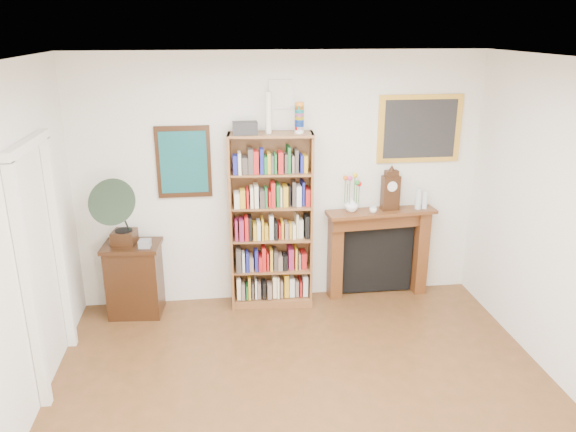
% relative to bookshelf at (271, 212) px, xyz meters
% --- Properties ---
extents(room, '(4.51, 5.01, 2.81)m').
position_rel_bookshelf_xyz_m(room, '(0.13, -2.32, 0.30)').
color(room, '#4D3417').
rests_on(room, ground).
extents(door_casing, '(0.08, 1.02, 2.17)m').
position_rel_bookshelf_xyz_m(door_casing, '(-2.08, -1.12, 0.16)').
color(door_casing, white).
rests_on(door_casing, left_wall).
extents(teal_poster, '(0.58, 0.04, 0.78)m').
position_rel_bookshelf_xyz_m(teal_poster, '(-0.92, 0.16, 0.55)').
color(teal_poster, black).
rests_on(teal_poster, back_wall).
extents(small_picture, '(0.26, 0.04, 0.30)m').
position_rel_bookshelf_xyz_m(small_picture, '(0.13, 0.16, 1.25)').
color(small_picture, white).
rests_on(small_picture, back_wall).
extents(gilt_painting, '(0.95, 0.04, 0.75)m').
position_rel_bookshelf_xyz_m(gilt_painting, '(1.68, 0.16, 0.85)').
color(gilt_painting, gold).
rests_on(gilt_painting, back_wall).
extents(bookshelf, '(0.93, 0.39, 2.27)m').
position_rel_bookshelf_xyz_m(bookshelf, '(0.00, 0.00, 0.00)').
color(bookshelf, brown).
rests_on(bookshelf, floor).
extents(side_cabinet, '(0.64, 0.49, 0.82)m').
position_rel_bookshelf_xyz_m(side_cabinet, '(-1.51, -0.06, -0.69)').
color(side_cabinet, black).
rests_on(side_cabinet, floor).
extents(fireplace, '(1.27, 0.40, 1.06)m').
position_rel_bookshelf_xyz_m(fireplace, '(1.25, 0.09, -0.49)').
color(fireplace, '#492311').
rests_on(fireplace, floor).
extents(gramophone, '(0.56, 0.66, 0.78)m').
position_rel_bookshelf_xyz_m(gramophone, '(-1.58, -0.16, 0.16)').
color(gramophone, black).
rests_on(gramophone, side_cabinet).
extents(cd_stack, '(0.13, 0.13, 0.08)m').
position_rel_bookshelf_xyz_m(cd_stack, '(-1.36, -0.16, -0.24)').
color(cd_stack, '#A8A9B4').
rests_on(cd_stack, side_cabinet).
extents(mantel_clock, '(0.21, 0.13, 0.46)m').
position_rel_bookshelf_xyz_m(mantel_clock, '(1.35, 0.06, 0.17)').
color(mantel_clock, black).
rests_on(mantel_clock, fireplace).
extents(flower_vase, '(0.19, 0.19, 0.16)m').
position_rel_bookshelf_xyz_m(flower_vase, '(0.91, 0.05, 0.04)').
color(flower_vase, white).
rests_on(flower_vase, fireplace).
extents(teacup, '(0.10, 0.10, 0.06)m').
position_rel_bookshelf_xyz_m(teacup, '(1.13, -0.04, -0.01)').
color(teacup, white).
rests_on(teacup, fireplace).
extents(bottle_left, '(0.07, 0.07, 0.24)m').
position_rel_bookshelf_xyz_m(bottle_left, '(1.68, 0.04, 0.08)').
color(bottle_left, silver).
rests_on(bottle_left, fireplace).
extents(bottle_right, '(0.06, 0.06, 0.20)m').
position_rel_bookshelf_xyz_m(bottle_right, '(1.76, 0.04, 0.06)').
color(bottle_right, silver).
rests_on(bottle_right, fireplace).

